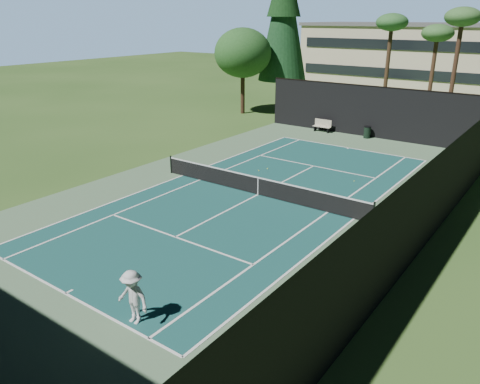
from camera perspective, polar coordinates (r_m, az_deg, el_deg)
The scene contains 18 objects.
ground at distance 25.17m, azimuth 2.19°, elevation -0.36°, with size 160.00×160.00×0.00m, color #335821.
apron_slab at distance 25.17m, azimuth 2.19°, elevation -0.35°, with size 18.00×32.00×0.01m, color #557954.
court_surface at distance 25.17m, azimuth 2.19°, elevation -0.34°, with size 10.97×23.77×0.01m, color #184D49.
court_lines at distance 25.16m, azimuth 2.19°, elevation -0.32°, with size 11.07×23.87×0.01m.
tennis_net at distance 24.98m, azimuth 2.20°, elevation 0.83°, with size 12.90×0.10×1.10m.
fence at distance 24.58m, azimuth 2.33°, elevation 4.06°, with size 18.04×32.05×4.03m.
player at distance 15.09m, azimuth -12.96°, elevation -12.40°, with size 1.17×0.67×1.81m, color silver.
tennis_ball_b at distance 29.46m, azimuth 3.38°, elevation 2.86°, with size 0.08×0.08×0.08m, color #D0EF36.
tennis_ball_c at distance 28.01m, azimuth 13.75°, elevation 1.31°, with size 0.06×0.06×0.06m, color #D5F638.
tennis_ball_d at distance 29.07m, azimuth 2.30°, elevation 2.62°, with size 0.07×0.07×0.07m, color #EEF537.
park_bench at distance 39.81m, azimuth 10.02°, elevation 8.02°, with size 1.50×0.45×1.02m.
trash_bin at distance 38.41m, azimuth 15.24°, elevation 7.05°, with size 0.56×0.56×0.95m.
pine_tree at distance 48.53m, azimuth 5.37°, elevation 21.15°, with size 4.80×4.80×15.00m.
palm_a at distance 46.08m, azimuth 18.00°, elevation 18.64°, with size 2.80×2.80×9.32m.
palm_b at distance 47.02m, azimuth 22.91°, elevation 17.06°, with size 2.80×2.80×8.42m.
palm_c at distance 43.50m, azimuth 25.44°, elevation 18.21°, with size 2.80×2.80×9.77m.
decid_tree_c at distance 46.40m, azimuth 0.34°, elevation 16.58°, with size 5.44×5.44×8.09m.
campus_building at distance 66.98m, azimuth 25.65°, elevation 14.55°, with size 40.50×12.50×8.30m.
Camera 1 is at (13.07, -19.54, 8.98)m, focal length 35.00 mm.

